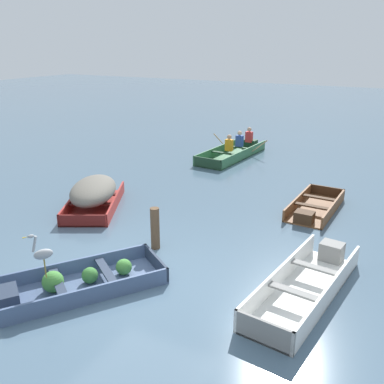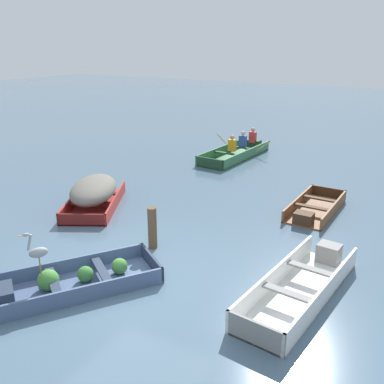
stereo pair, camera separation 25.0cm
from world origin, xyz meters
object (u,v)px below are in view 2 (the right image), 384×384
at_px(skiff_wooden_brown_near_moored, 314,209).
at_px(skiff_red_mid_moored, 94,192).
at_px(dinghy_slate_blue_foreground, 73,281).
at_px(heron_on_dinghy, 37,251).
at_px(rowboat_green_with_crew, 238,151).
at_px(skiff_white_far_moored, 302,285).
at_px(mooring_post, 152,228).

distance_m(skiff_wooden_brown_near_moored, skiff_red_mid_moored, 5.91).
height_order(dinghy_slate_blue_foreground, skiff_red_mid_moored, skiff_red_mid_moored).
bearing_deg(skiff_wooden_brown_near_moored, heron_on_dinghy, -116.39).
bearing_deg(skiff_wooden_brown_near_moored, skiff_red_mid_moored, -154.65).
xyz_separation_m(dinghy_slate_blue_foreground, skiff_red_mid_moored, (-2.44, 3.32, 0.30)).
relative_size(dinghy_slate_blue_foreground, rowboat_green_with_crew, 0.80).
xyz_separation_m(skiff_wooden_brown_near_moored, skiff_red_mid_moored, (-5.34, -2.53, 0.32)).
distance_m(skiff_wooden_brown_near_moored, heron_on_dinghy, 7.11).
height_order(rowboat_green_with_crew, heron_on_dinghy, heron_on_dinghy).
height_order(skiff_white_far_moored, mooring_post, mooring_post).
relative_size(rowboat_green_with_crew, heron_on_dinghy, 4.58).
xyz_separation_m(rowboat_green_with_crew, heron_on_dinghy, (1.04, -10.74, 0.69)).
xyz_separation_m(skiff_red_mid_moored, heron_on_dinghy, (2.19, -3.80, 0.46)).
xyz_separation_m(dinghy_slate_blue_foreground, mooring_post, (0.35, 2.06, 0.33)).
distance_m(heron_on_dinghy, mooring_post, 2.65).
distance_m(rowboat_green_with_crew, mooring_post, 8.37).
relative_size(skiff_white_far_moored, heron_on_dinghy, 4.06).
distance_m(dinghy_slate_blue_foreground, heron_on_dinghy, 0.93).
relative_size(rowboat_green_with_crew, mooring_post, 4.11).
distance_m(skiff_white_far_moored, rowboat_green_with_crew, 9.69).
distance_m(dinghy_slate_blue_foreground, skiff_white_far_moored, 4.17).
bearing_deg(skiff_wooden_brown_near_moored, skiff_white_far_moored, -78.41).
bearing_deg(skiff_wooden_brown_near_moored, dinghy_slate_blue_foreground, -116.31).
distance_m(dinghy_slate_blue_foreground, rowboat_green_with_crew, 10.34).
xyz_separation_m(skiff_red_mid_moored, skiff_white_far_moored, (6.14, -1.38, -0.28)).
distance_m(skiff_wooden_brown_near_moored, skiff_white_far_moored, 3.99).
bearing_deg(skiff_red_mid_moored, skiff_white_far_moored, -12.67).
distance_m(skiff_red_mid_moored, rowboat_green_with_crew, 7.04).
relative_size(skiff_white_far_moored, rowboat_green_with_crew, 0.89).
xyz_separation_m(skiff_wooden_brown_near_moored, heron_on_dinghy, (-3.14, -6.33, 0.78)).
distance_m(skiff_white_far_moored, heron_on_dinghy, 4.69).
relative_size(dinghy_slate_blue_foreground, heron_on_dinghy, 3.65).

